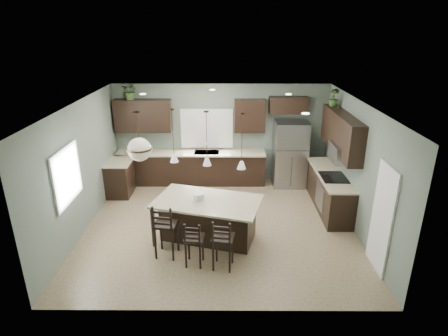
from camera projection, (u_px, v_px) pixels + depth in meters
ground at (220, 225)px, 8.60m from camera, size 6.00×6.00×0.00m
pantry_door at (382, 219)px, 6.77m from camera, size 0.04×0.82×2.04m
window_back at (207, 128)px, 10.59m from camera, size 1.35×0.02×1.00m
window_left at (66, 176)px, 7.31m from camera, size 0.02×1.10×1.00m
left_return_cabs at (120, 178)px, 10.04m from camera, size 0.60×0.90×0.90m
left_return_countertop at (119, 162)px, 9.87m from camera, size 0.66×0.96×0.04m
back_lower_cabs at (191, 168)px, 10.73m from camera, size 4.20×0.60×0.90m
back_countertop at (191, 153)px, 10.54m from camera, size 4.20×0.66×0.04m
sink_inset at (207, 152)px, 10.53m from camera, size 0.70×0.45×0.01m
faucet at (207, 148)px, 10.45m from camera, size 0.02×0.02×0.28m
back_upper_left at (143, 116)px, 10.31m from camera, size 1.55×0.34×0.90m
back_upper_right at (250, 116)px, 10.30m from camera, size 0.85×0.34×0.90m
fridge_header at (289, 105)px, 10.18m from camera, size 1.05×0.34×0.45m
right_lower_cabs at (329, 191)px, 9.24m from camera, size 0.60×2.35×0.90m
right_countertop at (330, 174)px, 9.07m from camera, size 0.66×2.35×0.04m
cooktop at (333, 177)px, 8.80m from camera, size 0.58×0.75×0.02m
wall_oven_front at (319, 196)px, 8.98m from camera, size 0.01×0.72×0.60m
right_upper_cabs at (341, 133)px, 8.70m from camera, size 0.34×2.35×0.90m
microwave at (341, 153)px, 8.59m from camera, size 0.40×0.75×0.40m
refrigerator at (290, 154)px, 10.42m from camera, size 0.90×0.74×1.85m
kitchen_island at (208, 220)px, 7.86m from camera, size 2.39×1.75×0.92m
serving_dish at (198, 196)px, 7.72m from camera, size 0.24×0.24×0.14m
bar_stool_left at (166, 229)px, 7.28m from camera, size 0.49×0.49×1.15m
bar_stool_center at (194, 243)px, 7.03m from camera, size 0.39×0.39×0.95m
bar_stool_right at (223, 243)px, 6.93m from camera, size 0.45×0.45×1.05m
pendant_left at (173, 136)px, 7.39m from camera, size 0.17×0.17×1.10m
pendant_center at (207, 139)px, 7.21m from camera, size 0.17×0.17×1.10m
pendant_right at (242, 142)px, 7.03m from camera, size 0.17×0.17×1.10m
chandelier at (138, 137)px, 7.14m from camera, size 0.50×0.50×0.98m
plant_back_left at (130, 91)px, 10.04m from camera, size 0.53×0.50×0.48m
plant_right_wall at (334, 98)px, 9.21m from camera, size 0.33×0.33×0.44m
room_shell at (219, 155)px, 7.99m from camera, size 6.00×6.00×6.00m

